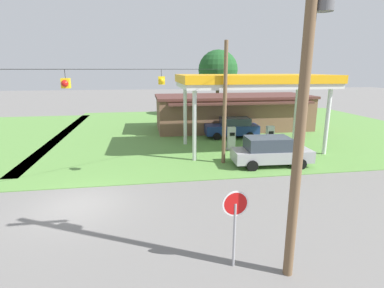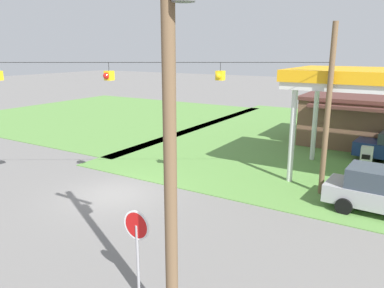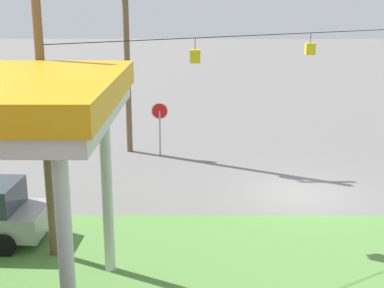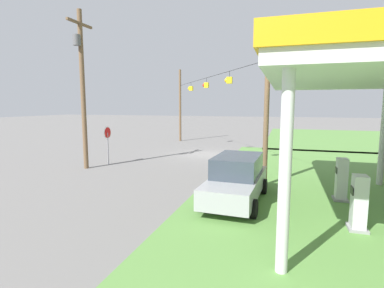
{
  "view_description": "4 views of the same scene",
  "coord_description": "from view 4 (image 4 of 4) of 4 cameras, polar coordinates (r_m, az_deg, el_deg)",
  "views": [
    {
      "loc": [
        3.09,
        -13.01,
        5.95
      ],
      "look_at": [
        5.63,
        2.78,
        1.94
      ],
      "focal_mm": 28.0,
      "sensor_mm": 36.0,
      "label": 1
    },
    {
      "loc": [
        11.43,
        -11.93,
        6.45
      ],
      "look_at": [
        2.11,
        3.31,
        1.96
      ],
      "focal_mm": 35.0,
      "sensor_mm": 36.0,
      "label": 2
    },
    {
      "loc": [
        4.04,
        18.89,
        7.1
      ],
      "look_at": [
        4.12,
        2.95,
        2.75
      ],
      "focal_mm": 50.0,
      "sensor_mm": 36.0,
      "label": 3
    },
    {
      "loc": [
        22.58,
        5.84,
        3.89
      ],
      "look_at": [
        5.61,
        0.58,
        1.57
      ],
      "focal_mm": 28.0,
      "sensor_mm": 36.0,
      "label": 4
    }
  ],
  "objects": [
    {
      "name": "fuel_pump_near",
      "position": [
        13.63,
        26.55,
        -6.29
      ],
      "size": [
        0.71,
        0.56,
        1.76
      ],
      "color": "gray",
      "rests_on": "ground"
    },
    {
      "name": "signal_span_gantry",
      "position": [
        23.32,
        2.73,
        7.98
      ],
      "size": [
        16.34,
        10.24,
        7.62
      ],
      "color": "brown",
      "rests_on": "ground"
    },
    {
      "name": "utility_pole_main",
      "position": [
        19.34,
        -20.23,
        11.08
      ],
      "size": [
        2.2,
        0.44,
        9.41
      ],
      "color": "brown",
      "rests_on": "ground"
    },
    {
      "name": "car_at_pumps_front",
      "position": [
        12.26,
        8.47,
        -6.53
      ],
      "size": [
        4.97,
        2.28,
        1.86
      ],
      "rotation": [
        0.0,
        0.0,
        -0.05
      ],
      "color": "#9E9EA3",
      "rests_on": "ground"
    },
    {
      "name": "grass_verge_opposite_corner",
      "position": [
        40.08,
        31.82,
        0.78
      ],
      "size": [
        24.0,
        24.0,
        0.04
      ],
      "primitive_type": "cube",
      "color": "#5B8E42",
      "rests_on": "ground"
    },
    {
      "name": "fuel_pump_far",
      "position": [
        10.74,
        29.17,
        -10.03
      ],
      "size": [
        0.71,
        0.56,
        1.76
      ],
      "color": "gray",
      "rests_on": "ground"
    },
    {
      "name": "ground_plane",
      "position": [
        23.64,
        2.69,
        -2.04
      ],
      "size": [
        160.0,
        160.0,
        0.0
      ],
      "primitive_type": "plane",
      "color": "slate"
    },
    {
      "name": "gas_station_canopy",
      "position": [
        11.85,
        28.96,
        12.16
      ],
      "size": [
        10.82,
        5.87,
        5.57
      ],
      "color": "silver",
      "rests_on": "ground"
    },
    {
      "name": "stop_sign_roadside",
      "position": [
        20.32,
        -15.78,
        1.3
      ],
      "size": [
        0.8,
        0.08,
        2.5
      ],
      "rotation": [
        0.0,
        0.0,
        3.14
      ],
      "color": "#99999E",
      "rests_on": "ground"
    }
  ]
}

